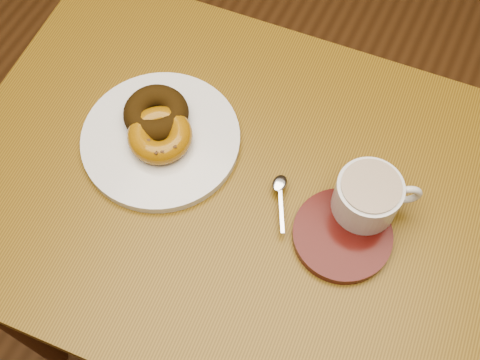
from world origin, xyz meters
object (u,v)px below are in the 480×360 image
at_px(donut_plate, 161,139).
at_px(saucer, 342,235).
at_px(cafe_table, 230,214).
at_px(coffee_cup, 369,196).

height_order(donut_plate, saucer, same).
relative_size(cafe_table, saucer, 6.12).
xyz_separation_m(donut_plate, coffee_cup, (0.34, 0.03, 0.04)).
xyz_separation_m(donut_plate, saucer, (0.32, -0.03, 0.00)).
bearing_deg(saucer, cafe_table, 176.72).
height_order(cafe_table, donut_plate, donut_plate).
xyz_separation_m(cafe_table, donut_plate, (-0.13, 0.02, 0.14)).
relative_size(cafe_table, donut_plate, 3.55).
bearing_deg(coffee_cup, saucer, -129.87).
bearing_deg(donut_plate, coffee_cup, 4.70).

